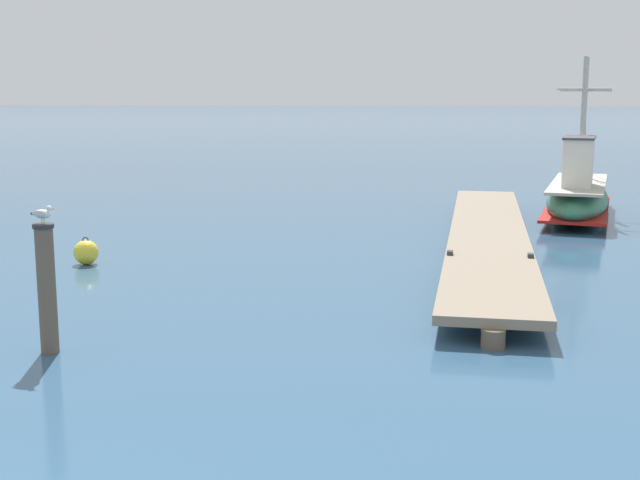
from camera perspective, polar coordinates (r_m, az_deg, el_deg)
name	(u,v)px	position (r m, az deg, el deg)	size (l,w,h in m)	color
floating_dock	(488,234)	(20.57, 11.29, 0.41)	(3.02, 16.38, 0.53)	gray
fishing_boat_2	(578,195)	(26.13, 17.02, 2.94)	(3.17, 7.00, 4.75)	#337556
mooring_piling	(47,287)	(12.71, -17.98, -3.01)	(0.30, 0.30, 1.89)	brown
perched_seagull	(42,213)	(12.52, -18.26, 1.72)	(0.38, 0.19, 0.26)	gold
mooring_buoy	(86,252)	(19.08, -15.52, -0.80)	(0.54, 0.54, 0.61)	yellow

